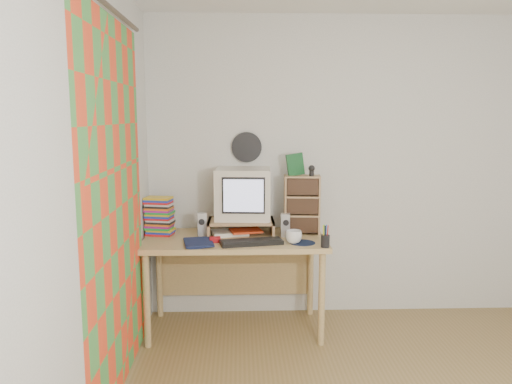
{
  "coord_description": "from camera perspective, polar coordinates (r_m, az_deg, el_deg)",
  "views": [
    {
      "loc": [
        -0.99,
        -2.4,
        1.69
      ],
      "look_at": [
        -0.87,
        1.33,
        1.12
      ],
      "focal_mm": 35.0,
      "sensor_mm": 36.0,
      "label": 1
    }
  ],
  "objects": [
    {
      "name": "crt_monitor",
      "position": [
        3.97,
        -1.46,
        -0.21
      ],
      "size": [
        0.46,
        0.46,
        0.4
      ],
      "primitive_type": "cube",
      "rotation": [
        0.0,
        0.0,
        -0.08
      ],
      "color": "beige",
      "rests_on": "monitor_riser"
    },
    {
      "name": "mug",
      "position": [
        3.72,
        4.31,
        -5.15
      ],
      "size": [
        0.15,
        0.15,
        0.1
      ],
      "primitive_type": "imported",
      "rotation": [
        0.0,
        0.0,
        0.25
      ],
      "color": "silver",
      "rests_on": "desk"
    },
    {
      "name": "cd_rack",
      "position": [
        4.0,
        5.3,
        -1.45
      ],
      "size": [
        0.29,
        0.17,
        0.47
      ],
      "primitive_type": "cube",
      "rotation": [
        0.0,
        0.0,
        -0.08
      ],
      "color": "tan",
      "rests_on": "desk"
    },
    {
      "name": "speaker_right",
      "position": [
        3.91,
        3.39,
        -3.8
      ],
      "size": [
        0.08,
        0.08,
        0.18
      ],
      "primitive_type": "cube",
      "rotation": [
        0.0,
        0.0,
        -0.13
      ],
      "color": "#B1B1B6",
      "rests_on": "desk"
    },
    {
      "name": "left_wall",
      "position": [
        2.55,
        -19.22,
        -1.68
      ],
      "size": [
        0.0,
        3.5,
        3.5
      ],
      "primitive_type": "plane",
      "rotation": [
        1.57,
        0.0,
        1.57
      ],
      "color": "silver",
      "rests_on": "floor"
    },
    {
      "name": "pen_cup",
      "position": [
        3.63,
        7.92,
        -5.31
      ],
      "size": [
        0.07,
        0.07,
        0.13
      ],
      "primitive_type": null,
      "rotation": [
        0.0,
        0.0,
        -0.03
      ],
      "color": "black",
      "rests_on": "desk"
    },
    {
      "name": "dvd_stack",
      "position": [
        4.03,
        -10.96,
        -2.83
      ],
      "size": [
        0.23,
        0.18,
        0.29
      ],
      "primitive_type": null,
      "rotation": [
        0.0,
        0.0,
        -0.2
      ],
      "color": "brown",
      "rests_on": "desk"
    },
    {
      "name": "curtain",
      "position": [
        3.01,
        -15.71,
        -1.91
      ],
      "size": [
        0.0,
        2.2,
        2.2
      ],
      "primitive_type": "plane",
      "rotation": [
        1.57,
        0.0,
        1.57
      ],
      "color": "#EC4321",
      "rests_on": "left_wall"
    },
    {
      "name": "speaker_left",
      "position": [
        3.94,
        -6.19,
        -3.7
      ],
      "size": [
        0.08,
        0.08,
        0.19
      ],
      "primitive_type": "cube",
      "rotation": [
        0.0,
        0.0,
        0.14
      ],
      "color": "#B1B1B6",
      "rests_on": "desk"
    },
    {
      "name": "papers",
      "position": [
        4.0,
        -2.33,
        -4.6
      ],
      "size": [
        0.31,
        0.26,
        0.04
      ],
      "primitive_type": null,
      "rotation": [
        0.0,
        0.0,
        0.23
      ],
      "color": "white",
      "rests_on": "desk"
    },
    {
      "name": "diary",
      "position": [
        3.71,
        -8.18,
        -5.63
      ],
      "size": [
        0.28,
        0.23,
        0.05
      ],
      "primitive_type": "imported",
      "rotation": [
        0.0,
        0.0,
        0.17
      ],
      "color": "#10193D",
      "rests_on": "desk"
    },
    {
      "name": "monitor_riser",
      "position": [
        3.97,
        -1.73,
        -3.57
      ],
      "size": [
        0.52,
        0.3,
        0.12
      ],
      "color": "tan",
      "rests_on": "desk"
    },
    {
      "name": "red_box",
      "position": [
        3.76,
        -4.7,
        -5.45
      ],
      "size": [
        0.09,
        0.06,
        0.04
      ],
      "primitive_type": "cube",
      "rotation": [
        0.0,
        0.0,
        0.06
      ],
      "color": "#A91218",
      "rests_on": "desk"
    },
    {
      "name": "game_box",
      "position": [
        3.97,
        4.51,
        3.15
      ],
      "size": [
        0.14,
        0.06,
        0.17
      ],
      "primitive_type": "cube",
      "rotation": [
        0.0,
        0.0,
        0.25
      ],
      "color": "#164F25",
      "rests_on": "cd_rack"
    },
    {
      "name": "mousepad",
      "position": [
        3.75,
        5.32,
        -5.79
      ],
      "size": [
        0.19,
        0.19,
        0.0
      ],
      "primitive_type": "cylinder",
      "rotation": [
        0.0,
        0.0,
        -0.01
      ],
      "color": "black",
      "rests_on": "desk"
    },
    {
      "name": "wall_disc",
      "position": [
        4.14,
        -1.08,
        5.14
      ],
      "size": [
        0.25,
        0.02,
        0.25
      ],
      "primitive_type": "cylinder",
      "rotation": [
        1.57,
        0.0,
        0.0
      ],
      "color": "black",
      "rests_on": "back_wall"
    },
    {
      "name": "keyboard",
      "position": [
        3.69,
        -0.52,
        -5.76
      ],
      "size": [
        0.48,
        0.24,
        0.03
      ],
      "primitive_type": "cube",
      "rotation": [
        0.0,
        0.0,
        0.2
      ],
      "color": "black",
      "rests_on": "desk"
    },
    {
      "name": "webcam",
      "position": [
        3.93,
        6.37,
        2.45
      ],
      "size": [
        0.06,
        0.06,
        0.09
      ],
      "primitive_type": null,
      "rotation": [
        0.0,
        0.0,
        0.12
      ],
      "color": "black",
      "rests_on": "cd_rack"
    },
    {
      "name": "back_wall",
      "position": [
        4.29,
        11.47,
        2.68
      ],
      "size": [
        3.5,
        0.0,
        3.5
      ],
      "primitive_type": "plane",
      "rotation": [
        1.57,
        0.0,
        0.0
      ],
      "color": "silver",
      "rests_on": "floor"
    },
    {
      "name": "desk",
      "position": [
        3.99,
        -2.44,
        -6.9
      ],
      "size": [
        1.4,
        0.7,
        0.75
      ],
      "color": "tan",
      "rests_on": "floor"
    }
  ]
}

